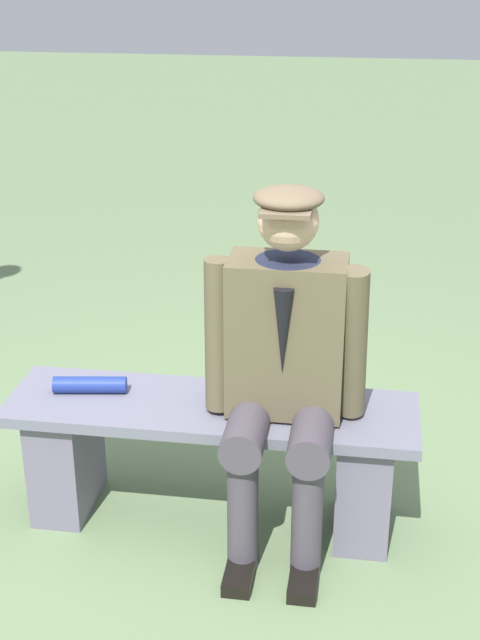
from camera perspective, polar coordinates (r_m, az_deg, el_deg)
The scene contains 4 objects.
ground_plane at distance 3.61m, azimuth -1.78°, elevation -12.40°, with size 30.00×30.00×0.00m, color #667F55.
bench at distance 3.44m, azimuth -1.85°, elevation -8.29°, with size 1.54×0.44×0.50m.
seated_man at distance 3.14m, azimuth 2.82°, elevation -2.52°, with size 0.58×0.58×1.34m.
rolled_magazine at distance 3.46m, azimuth -9.57°, elevation -4.11°, with size 0.06×0.06×0.28m, color navy.
Camera 1 is at (-0.55, 2.88, 2.10)m, focal length 50.11 mm.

